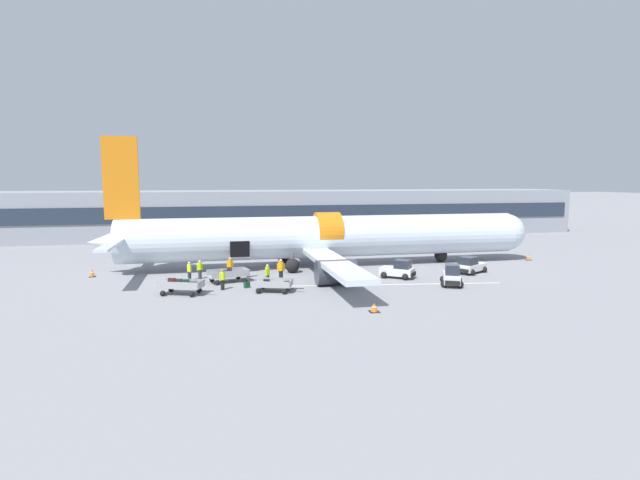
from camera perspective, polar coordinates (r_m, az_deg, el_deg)
ground_plane at (r=42.80m, az=1.07°, el=-4.12°), size 500.00×500.00×0.00m
apron_marking_line at (r=39.48m, az=6.51°, el=-5.09°), size 19.68×3.06×0.01m
terminal_strip at (r=73.88m, az=-4.77°, el=3.09°), size 89.76×11.22×6.58m
airplane at (r=47.09m, az=0.28°, el=0.32°), size 41.91×32.72×11.86m
baggage_tug_lead at (r=45.87m, az=16.74°, el=-2.83°), size 3.43×2.87×1.50m
baggage_tug_mid at (r=40.09m, az=14.82°, el=-4.06°), size 2.38×3.07×1.72m
baggage_tug_rear at (r=42.27m, az=8.97°, el=-3.42°), size 3.01×2.78×1.56m
baggage_cart_loading at (r=40.83m, az=-10.35°, el=-4.01°), size 4.13×2.46×1.09m
baggage_cart_queued at (r=36.98m, az=-5.20°, el=-5.21°), size 3.69×2.51×0.89m
baggage_cart_empty at (r=37.18m, az=-15.46°, el=-5.14°), size 3.99×2.45×1.18m
ground_crew_loader_a at (r=40.37m, az=-4.49°, el=-3.41°), size 0.64×0.47×1.85m
ground_crew_loader_b at (r=39.25m, az=-6.02°, el=-3.90°), size 0.48×0.56×1.62m
ground_crew_driver at (r=42.06m, az=-14.71°, el=-3.41°), size 0.45×0.54×1.55m
ground_crew_supervisor at (r=37.97m, az=-11.09°, el=-4.38°), size 0.51×0.51×1.59m
ground_crew_helper at (r=42.57m, az=-13.57°, el=-3.25°), size 0.53×0.46×1.56m
ground_crew_marshal at (r=43.43m, az=-10.24°, el=-2.95°), size 0.55×0.37×1.58m
suitcase_on_tarmac_upright at (r=38.50m, az=-8.36°, el=-5.07°), size 0.51×0.45×0.59m
safety_cone_nose at (r=55.33m, az=22.72°, el=-1.84°), size 0.57×0.57×0.61m
safety_cone_engine_left at (r=31.48m, az=6.22°, el=-7.69°), size 0.63×0.63×0.59m
safety_cone_wingtip at (r=39.57m, az=3.24°, el=-4.49°), size 0.53×0.53×0.78m
safety_cone_tail at (r=46.46m, az=-24.59°, el=-3.44°), size 0.50×0.50×0.73m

